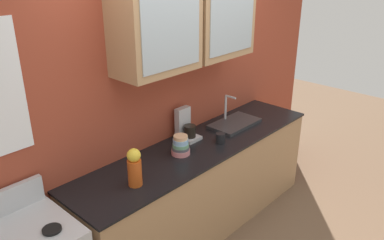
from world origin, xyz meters
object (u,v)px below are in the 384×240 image
(sink_faucet, at_px, (234,123))
(bowl_stack, at_px, (181,146))
(vase, at_px, (134,167))
(coffee_maker, at_px, (186,127))
(cup_near_sink, at_px, (220,138))

(sink_faucet, relative_size, bowl_stack, 3.03)
(bowl_stack, relative_size, vase, 0.58)
(bowl_stack, distance_m, coffee_maker, 0.32)
(sink_faucet, relative_size, coffee_maker, 1.80)
(vase, xyz_separation_m, cup_near_sink, (0.98, -0.01, -0.10))
(cup_near_sink, bearing_deg, sink_faucet, 20.32)
(bowl_stack, bearing_deg, sink_faucet, 3.00)
(bowl_stack, relative_size, coffee_maker, 0.59)
(vase, distance_m, coffee_maker, 0.88)
(sink_faucet, height_order, coffee_maker, same)
(cup_near_sink, xyz_separation_m, coffee_maker, (-0.15, 0.29, 0.06))
(sink_faucet, relative_size, cup_near_sink, 4.38)
(sink_faucet, distance_m, vase, 1.39)
(coffee_maker, bearing_deg, bowl_stack, -144.45)
(cup_near_sink, bearing_deg, vase, 179.17)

